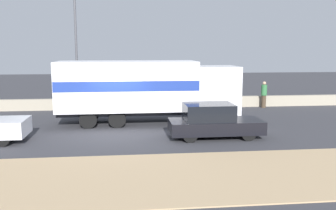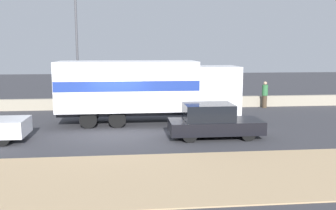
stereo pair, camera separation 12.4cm
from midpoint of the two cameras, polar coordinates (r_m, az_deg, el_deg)
name	(u,v)px [view 1 (the left image)]	position (r m, az deg, el deg)	size (l,w,h in m)	color
ground_plane	(117,133)	(17.47, -7.96, -4.29)	(80.00, 80.00, 0.00)	#38383D
dirt_shoulder_foreground	(113,178)	(11.61, -8.71, -10.97)	(60.00, 4.72, 0.04)	tan
stone_wall_backdrop	(119,103)	(24.29, -7.57, 0.24)	(60.00, 0.35, 0.70)	#A39984
street_lamp	(76,37)	(23.75, -14.02, 9.96)	(0.56, 0.28, 7.92)	#4C4C51
box_truck	(144,88)	(19.32, -3.85, 2.65)	(9.26, 2.54, 3.23)	silver
car_hatchback	(213,121)	(16.45, 6.66, -2.48)	(4.04, 1.70, 1.51)	black
pedestrian	(264,94)	(25.28, 14.27, 1.62)	(0.38, 0.38, 1.72)	#473828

